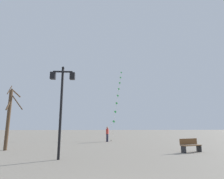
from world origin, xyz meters
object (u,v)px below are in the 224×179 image
Objects in this scene: kite_flyer at (107,134)px; twin_lantern_lamp_post at (62,94)px; bare_tree at (9,117)px; kite_train at (118,96)px; park_bench at (190,145)px.

twin_lantern_lamp_post is at bearing 179.55° from kite_flyer.
bare_tree is at bearing 137.53° from twin_lantern_lamp_post.
kite_train is 7.87× the size of park_bench.
twin_lantern_lamp_post is 12.40m from kite_flyer.
twin_lantern_lamp_post is at bearing -104.90° from kite_train.
park_bench is at bearing -8.41° from bare_tree.
kite_flyer is at bearing 43.50° from bare_tree.
twin_lantern_lamp_post is 1.05× the size of bare_tree.
park_bench is at bearing -79.14° from kite_train.
kite_train is at bearing 79.59° from park_bench.
kite_train is at bearing 75.10° from twin_lantern_lamp_post.
park_bench is at bearing 15.80° from twin_lantern_lamp_post.
twin_lantern_lamp_post reaches higher than bare_tree.
kite_flyer is 0.35× the size of bare_tree.
kite_flyer is at bearing -104.86° from kite_train.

